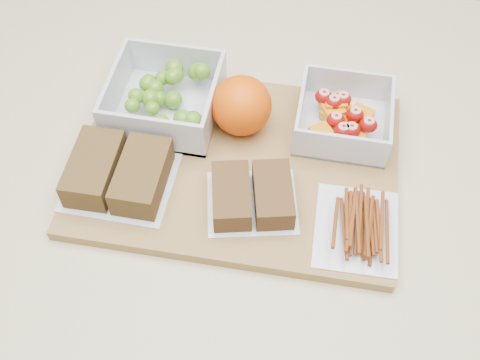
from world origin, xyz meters
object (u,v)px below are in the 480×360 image
Objects in this scene: orange at (241,106)px; pretzel_bag at (358,224)px; grape_container at (167,97)px; fruit_container at (343,118)px; sandwich_bag_left at (118,173)px; sandwich_bag_center at (252,196)px; cutting_board at (238,164)px.

pretzel_bag is (0.17, -0.14, -0.03)m from orange.
grape_container reaches higher than fruit_container.
pretzel_bag is (0.30, -0.02, -0.01)m from sandwich_bag_left.
sandwich_bag_center reaches higher than pretzel_bag.
cutting_board is at bearing 115.65° from sandwich_bag_center.
pretzel_bag is at bearing -26.31° from cutting_board.
cutting_board is 0.08m from orange.
sandwich_bag_center is at bearing -73.69° from orange.
fruit_container is 0.16m from pretzel_bag.
fruit_container is at bearing 2.60° from grape_container.
cutting_board is at bearing -32.30° from grape_container.
grape_container is 1.18× the size of fruit_container.
cutting_board is 3.21× the size of sandwich_bag_center.
fruit_container is 0.91× the size of sandwich_bag_left.
pretzel_bag is (0.27, -0.15, -0.01)m from grape_container.
sandwich_bag_left is at bearing 176.93° from pretzel_bag.
orange is (0.11, -0.01, 0.01)m from grape_container.
orange is at bearing 42.17° from sandwich_bag_left.
sandwich_bag_left is (-0.14, -0.06, 0.03)m from cutting_board.
orange is at bearing -5.22° from grape_container.
orange reaches higher than sandwich_bag_left.
sandwich_bag_center is (0.03, -0.06, 0.02)m from cutting_board.
sandwich_bag_left is (-0.14, -0.12, -0.02)m from orange.
cutting_board is 0.14m from grape_container.
orange reaches higher than sandwich_bag_center.
fruit_container reaches higher than cutting_board.
sandwich_bag_left is (-0.03, -0.13, -0.01)m from grape_container.
sandwich_bag_center is 0.13m from pretzel_bag.
grape_container reaches higher than pretzel_bag.
sandwich_bag_center is at bearing -64.95° from cutting_board.
cutting_board is at bearing -147.80° from fruit_container.
sandwich_bag_left is 0.17m from sandwich_bag_center.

